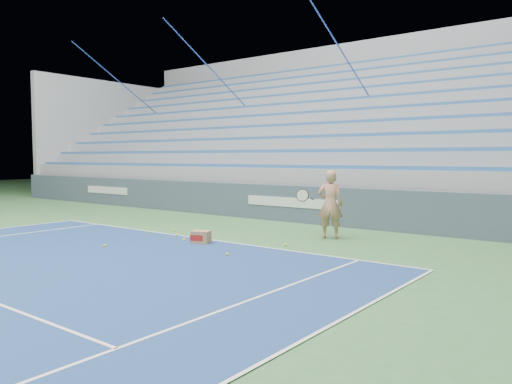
% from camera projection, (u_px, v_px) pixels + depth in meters
% --- Properties ---
extents(sponsor_barrier, '(30.00, 0.32, 1.10)m').
position_uv_depth(sponsor_barrier, '(293.00, 204.00, 15.00)').
color(sponsor_barrier, '#3F4E60').
rests_on(sponsor_barrier, ground).
extents(bleachers, '(31.00, 9.15, 7.30)m').
position_uv_depth(bleachers, '(375.00, 147.00, 19.39)').
color(bleachers, '#999BA1').
rests_on(bleachers, ground).
extents(tennis_player, '(0.96, 0.91, 1.65)m').
position_uv_depth(tennis_player, '(330.00, 204.00, 11.89)').
color(tennis_player, tan).
rests_on(tennis_player, ground).
extents(ball_box, '(0.47, 0.42, 0.29)m').
position_uv_depth(ball_box, '(201.00, 237.00, 11.23)').
color(ball_box, '#A17D4E').
rests_on(ball_box, ground).
extents(tennis_ball_0, '(0.07, 0.07, 0.07)m').
position_uv_depth(tennis_ball_0, '(286.00, 245.00, 10.90)').
color(tennis_ball_0, '#CCEF30').
rests_on(tennis_ball_0, ground).
extents(tennis_ball_1, '(0.07, 0.07, 0.07)m').
position_uv_depth(tennis_ball_1, '(177.00, 235.00, 12.27)').
color(tennis_ball_1, '#CCEF30').
rests_on(tennis_ball_1, ground).
extents(tennis_ball_2, '(0.07, 0.07, 0.07)m').
position_uv_depth(tennis_ball_2, '(174.00, 230.00, 13.12)').
color(tennis_ball_2, '#CCEF30').
rests_on(tennis_ball_2, ground).
extents(tennis_ball_3, '(0.07, 0.07, 0.07)m').
position_uv_depth(tennis_ball_3, '(150.00, 232.00, 12.71)').
color(tennis_ball_3, '#CCEF30').
rests_on(tennis_ball_3, ground).
extents(tennis_ball_4, '(0.07, 0.07, 0.07)m').
position_uv_depth(tennis_ball_4, '(184.00, 239.00, 11.59)').
color(tennis_ball_4, '#CCEF30').
rests_on(tennis_ball_4, ground).
extents(tennis_ball_5, '(0.07, 0.07, 0.07)m').
position_uv_depth(tennis_ball_5, '(197.00, 241.00, 11.34)').
color(tennis_ball_5, '#CCEF30').
rests_on(tennis_ball_5, ground).
extents(tennis_ball_6, '(0.07, 0.07, 0.07)m').
position_uv_depth(tennis_ball_6, '(227.00, 254.00, 9.83)').
color(tennis_ball_6, '#CCEF30').
rests_on(tennis_ball_6, ground).
extents(tennis_ball_7, '(0.07, 0.07, 0.07)m').
position_uv_depth(tennis_ball_7, '(105.00, 246.00, 10.76)').
color(tennis_ball_7, '#CCEF30').
rests_on(tennis_ball_7, ground).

